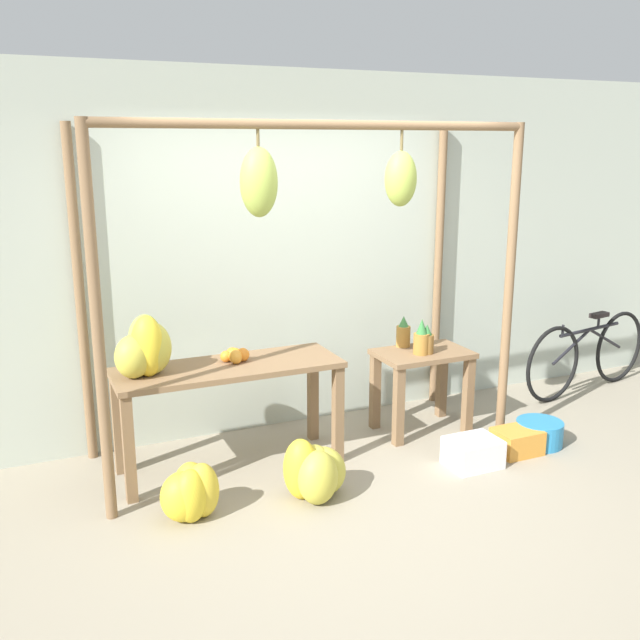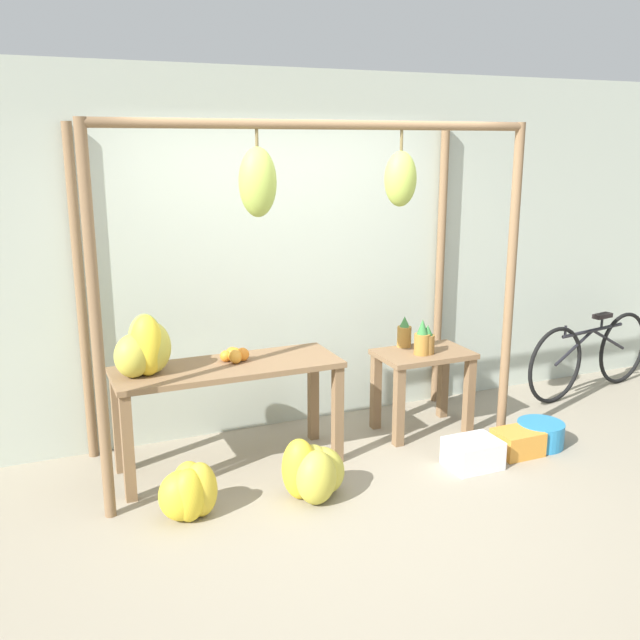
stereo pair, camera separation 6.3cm
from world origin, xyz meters
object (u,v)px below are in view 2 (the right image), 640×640
at_px(orange_pile, 235,355).
at_px(banana_pile_ground_left, 189,492).
at_px(pineapple_cluster, 418,338).
at_px(blue_bucket, 540,434).
at_px(banana_pile_on_table, 145,347).
at_px(fruit_crate_purple, 517,442).
at_px(fruit_crate_white, 473,453).
at_px(parked_bicycle, 591,355).
at_px(banana_pile_ground_right, 313,472).

relative_size(orange_pile, banana_pile_ground_left, 0.53).
bearing_deg(pineapple_cluster, blue_bucket, -41.72).
xyz_separation_m(banana_pile_on_table, fruit_crate_purple, (2.57, -0.66, -0.85)).
bearing_deg(blue_bucket, fruit_crate_white, -171.69).
height_order(banana_pile_ground_left, fruit_crate_white, banana_pile_ground_left).
height_order(parked_bicycle, fruit_crate_purple, parked_bicycle).
bearing_deg(fruit_crate_purple, orange_pile, 160.68).
relative_size(banana_pile_on_table, fruit_crate_purple, 1.40).
relative_size(banana_pile_ground_right, parked_bicycle, 0.31).
distance_m(banana_pile_on_table, fruit_crate_purple, 2.79).
distance_m(parked_bicycle, fruit_crate_purple, 1.71).
relative_size(fruit_crate_white, parked_bicycle, 0.22).
distance_m(orange_pile, fruit_crate_purple, 2.19).
xyz_separation_m(banana_pile_ground_right, fruit_crate_purple, (1.65, 0.02, -0.09)).
bearing_deg(banana_pile_ground_left, banana_pile_on_table, 100.95).
height_order(banana_pile_ground_left, parked_bicycle, parked_bicycle).
xyz_separation_m(banana_pile_ground_right, parked_bicycle, (3.12, 0.86, 0.18)).
relative_size(orange_pile, blue_bucket, 0.57).
bearing_deg(parked_bicycle, fruit_crate_purple, -150.20).
bearing_deg(parked_bicycle, orange_pile, -177.39).
bearing_deg(fruit_crate_white, parked_bicycle, 25.07).
height_order(fruit_crate_white, parked_bicycle, parked_bicycle).
xyz_separation_m(orange_pile, blue_bucket, (2.21, -0.63, -0.72)).
distance_m(pineapple_cluster, banana_pile_ground_left, 2.18).
relative_size(banana_pile_on_table, banana_pile_ground_right, 0.90).
relative_size(pineapple_cluster, fruit_crate_purple, 1.09).
xyz_separation_m(banana_pile_on_table, parked_bicycle, (4.04, 0.18, -0.58)).
bearing_deg(banana_pile_ground_left, banana_pile_ground_right, -4.82).
bearing_deg(orange_pile, pineapple_cluster, 0.46).
bearing_deg(parked_bicycle, banana_pile_ground_right, -164.58).
relative_size(orange_pile, fruit_crate_purple, 0.62).
height_order(pineapple_cluster, parked_bicycle, pineapple_cluster).
height_order(orange_pile, banana_pile_ground_right, orange_pile).
height_order(blue_bucket, fruit_crate_purple, blue_bucket).
bearing_deg(fruit_crate_purple, blue_bucket, 11.66).
bearing_deg(fruit_crate_purple, banana_pile_ground_right, -179.31).
xyz_separation_m(orange_pile, banana_pile_ground_right, (0.30, -0.70, -0.63)).
distance_m(orange_pile, banana_pile_ground_left, 1.03).
relative_size(blue_bucket, parked_bicycle, 0.21).
bearing_deg(orange_pile, parked_bicycle, 2.61).
height_order(orange_pile, fruit_crate_purple, orange_pile).
bearing_deg(blue_bucket, fruit_crate_purple, -168.34).
distance_m(banana_pile_on_table, orange_pile, 0.64).
height_order(orange_pile, parked_bicycle, orange_pile).
xyz_separation_m(banana_pile_ground_left, blue_bucket, (2.71, 0.00, -0.08)).
height_order(banana_pile_ground_left, blue_bucket, banana_pile_ground_left).
bearing_deg(banana_pile_ground_right, parked_bicycle, 15.42).
height_order(banana_pile_ground_left, fruit_crate_purple, banana_pile_ground_left).
bearing_deg(fruit_crate_purple, parked_bicycle, 29.80).
distance_m(banana_pile_ground_left, fruit_crate_purple, 2.46).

